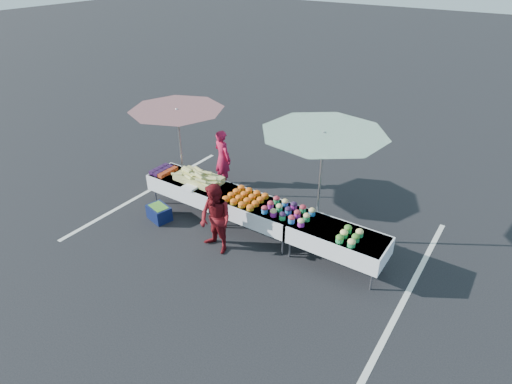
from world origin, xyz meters
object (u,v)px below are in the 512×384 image
Objects in this scene: table_center at (256,210)px; customer at (216,219)px; umbrella_left at (177,117)px; storage_bin at (159,212)px; vendor at (223,158)px; umbrella_right at (323,143)px; table_right at (337,239)px; table_left at (189,186)px.

customer reaches higher than table_center.
umbrella_left is 2.15m from storage_bin.
table_center is 1.29× the size of vendor.
umbrella_right is at bearing 35.08° from storage_bin.
vendor is 2.15m from storage_bin.
vendor is at bearing 144.75° from table_center.
storage_bin is at bearing -160.17° from table_center.
umbrella_left is at bearing 77.73° from vendor.
umbrella_left is (-4.16, 0.40, 1.38)m from table_right.
table_left is 3.60m from table_right.
vendor is at bearing 62.25° from umbrella_left.
table_left reaches higher than storage_bin.
customer is at bearing 9.41° from storage_bin.
table_center is at bearing 180.00° from table_right.
umbrella_left is at bearing 144.67° from table_left.
table_left is 0.89m from storage_bin.
vendor reaches higher than storage_bin.
customer is 2.47× the size of storage_bin.
table_right is 3.96m from storage_bin.
customer is at bearing -157.27° from table_right.
customer is 2.48m from umbrella_right.
customer is (-0.33, -0.89, 0.14)m from table_center.
table_center is (1.80, 0.00, 0.00)m from table_left.
umbrella_left reaches higher than table_right.
umbrella_right is at bearing 144.02° from table_right.
storage_bin is at bearing 100.25° from vendor.
storage_bin is at bearing -109.67° from table_left.
table_left is 1.72m from customer.
umbrella_right is at bearing 1.22° from umbrella_left.
vendor is 1.00× the size of customer.
table_left is 1.34m from vendor.
vendor reaches higher than table_center.
storage_bin is at bearing -75.42° from umbrella_left.
table_center is 3.18× the size of storage_bin.
table_right is at bearing 0.00° from table_center.
table_center reaches higher than storage_bin.
customer is 0.67× the size of umbrella_left.
customer is (1.55, -2.22, -0.00)m from vendor.
customer is at bearing 140.33° from vendor.
storage_bin is (-2.07, -0.75, -0.41)m from table_center.
umbrella_left is at bearing 158.83° from customer.
table_center is 1.29× the size of customer.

